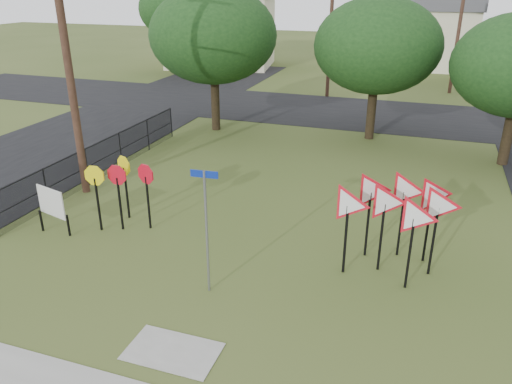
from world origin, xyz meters
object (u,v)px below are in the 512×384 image
street_name_sign (206,225)px  info_board (51,204)px  stop_sign_cluster (121,179)px  yield_sign_cluster (399,205)px

street_name_sign → info_board: (-5.89, 1.31, -0.85)m
street_name_sign → info_board: 6.09m
stop_sign_cluster → yield_sign_cluster: size_ratio=0.65×
street_name_sign → stop_sign_cluster: bearing=148.7°
street_name_sign → yield_sign_cluster: size_ratio=0.98×
yield_sign_cluster → info_board: yield_sign_cluster is taller
street_name_sign → yield_sign_cluster: street_name_sign is taller
street_name_sign → info_board: bearing=167.4°
stop_sign_cluster → info_board: size_ratio=1.43×
stop_sign_cluster → street_name_sign: bearing=-31.3°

